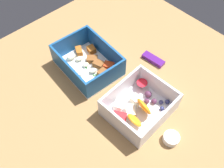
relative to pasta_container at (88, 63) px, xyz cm
name	(u,v)px	position (x,y,z in cm)	size (l,w,h in cm)	color
table_surface	(118,90)	(11.11, 1.44, -3.23)	(80.00, 80.00, 2.00)	#9E7547
pasta_container	(88,63)	(0.00, 0.00, 0.00)	(18.64, 14.54, 6.94)	white
fruit_bowl	(139,106)	(20.00, 0.14, -0.02)	(14.58, 16.65, 6.41)	white
candy_bar	(153,59)	(11.06, 16.07, -1.63)	(7.00, 2.40, 1.20)	#51197A
paper_cup_liner	(171,138)	(31.02, 0.02, -1.30)	(3.93, 3.93, 1.85)	white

